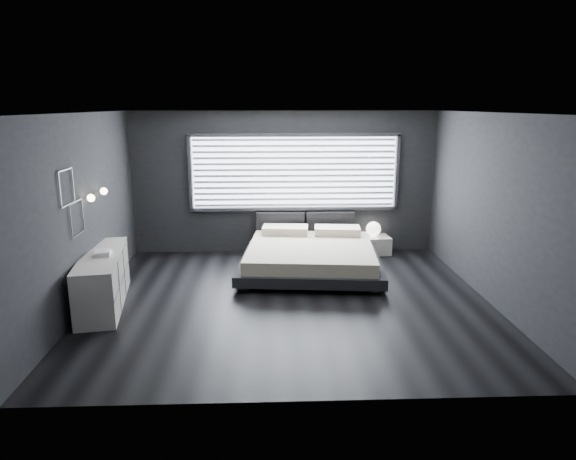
{
  "coord_description": "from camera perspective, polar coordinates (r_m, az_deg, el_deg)",
  "views": [
    {
      "loc": [
        -0.33,
        -7.35,
        2.91
      ],
      "look_at": [
        0.0,
        0.85,
        0.9
      ],
      "focal_mm": 32.0,
      "sensor_mm": 36.0,
      "label": 1
    }
  ],
  "objects": [
    {
      "name": "window",
      "position": [
        10.14,
        0.71,
        6.4
      ],
      "size": [
        4.14,
        0.09,
        1.52
      ],
      "color": "white",
      "rests_on": "ground"
    },
    {
      "name": "wall_art_upper",
      "position": [
        7.37,
        -23.37,
        4.37
      ],
      "size": [
        0.01,
        0.48,
        0.48
      ],
      "color": "#47474C",
      "rests_on": "ground"
    },
    {
      "name": "orb_lamp",
      "position": [
        10.38,
        9.47,
        0.12
      ],
      "size": [
        0.29,
        0.29,
        0.29
      ],
      "primitive_type": "sphere",
      "color": "white",
      "rests_on": "nightstand"
    },
    {
      "name": "bed",
      "position": [
        9.16,
        2.51,
        -2.85
      ],
      "size": [
        2.65,
        2.55,
        0.63
      ],
      "color": "black",
      "rests_on": "ground"
    },
    {
      "name": "headboard",
      "position": [
        10.29,
        1.93,
        0.6
      ],
      "size": [
        1.96,
        0.16,
        0.52
      ],
      "color": "black",
      "rests_on": "ground"
    },
    {
      "name": "room",
      "position": [
        7.51,
        0.26,
        2.17
      ],
      "size": [
        6.04,
        6.0,
        2.8
      ],
      "color": "black",
      "rests_on": "ground"
    },
    {
      "name": "dresser",
      "position": [
        8.1,
        -19.85,
        -5.2
      ],
      "size": [
        0.85,
        2.02,
        0.78
      ],
      "color": "silver",
      "rests_on": "ground"
    },
    {
      "name": "sconce_far",
      "position": [
        8.5,
        -19.81,
        4.08
      ],
      "size": [
        0.18,
        0.11,
        0.11
      ],
      "color": "silver",
      "rests_on": "ground"
    },
    {
      "name": "sconce_near",
      "position": [
        7.94,
        -21.07,
        3.34
      ],
      "size": [
        0.18,
        0.11,
        0.11
      ],
      "color": "silver",
      "rests_on": "ground"
    },
    {
      "name": "nightstand",
      "position": [
        10.44,
        9.51,
        -1.62
      ],
      "size": [
        0.64,
        0.55,
        0.35
      ],
      "primitive_type": "cube",
      "rotation": [
        0.0,
        0.0,
        0.09
      ],
      "color": "silver",
      "rests_on": "ground"
    },
    {
      "name": "book_stack",
      "position": [
        7.94,
        -19.94,
        -2.38
      ],
      "size": [
        0.29,
        0.36,
        0.07
      ],
      "color": "silver",
      "rests_on": "dresser"
    },
    {
      "name": "wall_art_lower",
      "position": [
        7.68,
        -22.39,
        1.23
      ],
      "size": [
        0.01,
        0.48,
        0.48
      ],
      "color": "#47474C",
      "rests_on": "ground"
    }
  ]
}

